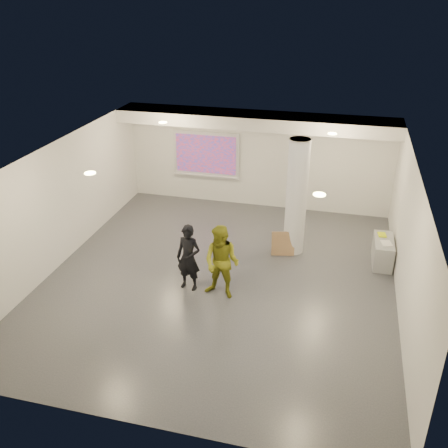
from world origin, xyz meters
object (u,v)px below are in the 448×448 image
(woman, at_px, (189,258))
(man, at_px, (222,262))
(credenza, at_px, (383,251))
(projection_screen, at_px, (206,155))
(column, at_px, (296,198))

(woman, height_order, man, man)
(credenza, bearing_deg, projection_screen, 151.59)
(projection_screen, xyz_separation_m, woman, (1.02, -4.99, -0.75))
(column, relative_size, projection_screen, 1.43)
(woman, relative_size, man, 0.92)
(credenza, xyz_separation_m, man, (-3.50, -2.38, 0.53))
(projection_screen, xyz_separation_m, credenza, (5.32, -2.74, -1.21))
(column, xyz_separation_m, credenza, (2.22, -0.08, -1.18))
(column, relative_size, woman, 1.92)
(woman, distance_m, man, 0.81)
(man, bearing_deg, column, 72.71)
(projection_screen, height_order, man, projection_screen)
(column, bearing_deg, projection_screen, 139.44)
(man, bearing_deg, credenza, 44.39)
(column, height_order, woman, column)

